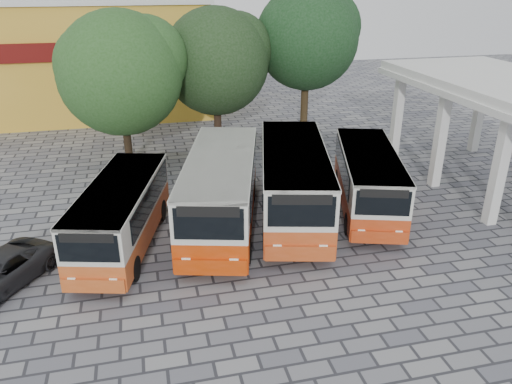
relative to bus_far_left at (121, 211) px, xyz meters
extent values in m
plane|color=#595A64|center=(7.36, -3.40, -1.51)|extent=(90.00, 90.00, 0.00)
cube|color=silver|center=(15.21, 7.10, 0.99)|extent=(0.45, 0.45, 5.00)
cube|color=silver|center=(20.51, 7.10, 0.99)|extent=(0.45, 0.45, 5.00)
cube|color=gold|center=(-3.64, 22.60, 2.49)|extent=(20.00, 10.00, 8.00)
cube|color=#590C0A|center=(-3.64, 17.50, 3.69)|extent=(20.00, 0.20, 1.20)
cube|color=silver|center=(-3.64, 22.60, 6.64)|extent=(20.40, 10.40, 0.30)
cube|color=#BD4C1A|center=(0.00, 0.01, -0.70)|extent=(3.95, 7.52, 0.95)
cube|color=beige|center=(0.00, 0.01, 0.44)|extent=(3.95, 7.52, 1.32)
cube|color=beige|center=(0.00, 0.01, 1.05)|extent=(3.99, 7.53, 0.11)
cube|color=black|center=(-1.10, 0.01, 0.45)|extent=(1.58, 5.76, 0.95)
cube|color=black|center=(1.10, 0.01, 0.45)|extent=(1.58, 5.76, 0.95)
cube|color=black|center=(0.00, -3.61, 0.45)|extent=(1.88, 0.55, 0.95)
cube|color=black|center=(0.00, -3.61, 0.83)|extent=(1.67, 0.50, 0.31)
cylinder|color=black|center=(-0.97, -2.33, -1.06)|extent=(0.25, 0.90, 0.90)
cylinder|color=black|center=(0.97, -2.33, -1.06)|extent=(0.25, 0.90, 0.90)
cylinder|color=black|center=(-0.97, 2.35, -1.06)|extent=(0.25, 0.90, 0.90)
cylinder|color=black|center=(0.97, 2.35, -1.06)|extent=(0.25, 0.90, 0.90)
cube|color=#B93102|center=(3.99, 0.73, -0.54)|extent=(4.72, 8.99, 1.13)
cube|color=beige|center=(3.99, 0.73, 0.82)|extent=(4.72, 8.99, 1.58)
cube|color=beige|center=(3.99, 0.73, 1.54)|extent=(4.77, 9.00, 0.13)
cube|color=black|center=(2.68, 0.73, 0.83)|extent=(1.88, 6.88, 1.13)
cube|color=black|center=(5.30, 0.73, 0.83)|extent=(1.88, 6.88, 1.13)
cube|color=black|center=(3.99, -3.60, 0.83)|extent=(2.25, 0.65, 1.13)
cube|color=black|center=(3.99, -3.60, 1.29)|extent=(1.99, 0.59, 0.37)
cylinder|color=black|center=(2.83, -2.07, -0.97)|extent=(0.30, 1.08, 1.08)
cylinder|color=black|center=(5.16, -2.07, -0.97)|extent=(0.30, 1.08, 1.08)
cylinder|color=black|center=(2.83, 3.53, -0.97)|extent=(0.30, 1.08, 1.08)
cylinder|color=black|center=(5.16, 3.53, -0.97)|extent=(0.30, 1.08, 1.08)
cube|color=#B64216|center=(7.16, 0.93, -0.53)|extent=(4.62, 9.04, 1.14)
cube|color=beige|center=(7.16, 0.93, 0.83)|extent=(4.62, 9.04, 1.59)
cube|color=beige|center=(7.16, 0.93, 1.56)|extent=(4.67, 9.05, 0.13)
cube|color=black|center=(5.84, 0.93, 0.85)|extent=(1.78, 6.95, 1.14)
cube|color=black|center=(8.48, 0.93, 0.85)|extent=(1.78, 6.95, 1.14)
cube|color=black|center=(7.16, -3.42, 0.85)|extent=(2.27, 0.61, 1.14)
cube|color=black|center=(7.16, -3.42, 1.30)|extent=(2.01, 0.56, 0.37)
cylinder|color=black|center=(5.99, -1.89, -0.97)|extent=(0.30, 1.08, 1.08)
cylinder|color=black|center=(8.33, -1.89, -0.97)|extent=(0.30, 1.08, 1.08)
cylinder|color=black|center=(5.99, 3.75, -0.97)|extent=(0.30, 1.08, 1.08)
cylinder|color=black|center=(8.33, 3.75, -0.97)|extent=(0.30, 1.08, 1.08)
cube|color=#B5360F|center=(10.61, 0.91, -0.66)|extent=(4.39, 7.83, 0.98)
cube|color=beige|center=(10.61, 0.91, 0.52)|extent=(4.39, 7.83, 1.38)
cube|color=beige|center=(10.61, 0.91, 1.15)|extent=(4.43, 7.84, 0.11)
cube|color=black|center=(9.47, 0.91, 0.53)|extent=(1.90, 5.92, 0.98)
cube|color=black|center=(11.76, 0.91, 0.53)|extent=(1.90, 5.92, 0.98)
cube|color=black|center=(10.61, -2.86, 0.53)|extent=(1.94, 0.65, 0.98)
cube|color=black|center=(10.61, -2.86, 0.93)|extent=(1.72, 0.59, 0.32)
cylinder|color=black|center=(9.60, -1.53, -1.04)|extent=(0.26, 0.94, 0.94)
cylinder|color=black|center=(11.63, -1.53, -1.04)|extent=(0.26, 0.94, 0.94)
cylinder|color=black|center=(9.60, 3.35, -1.04)|extent=(0.26, 0.94, 0.94)
cylinder|color=black|center=(11.63, 3.35, -1.04)|extent=(0.26, 0.94, 0.94)
cylinder|color=black|center=(0.24, 9.34, 0.42)|extent=(0.42, 0.42, 3.86)
sphere|color=#214919|center=(0.24, 9.34, 3.59)|extent=(6.50, 6.50, 6.50)
sphere|color=#214919|center=(1.54, 9.64, 4.24)|extent=(4.55, 4.55, 4.55)
sphere|color=#214919|center=(-0.90, 9.14, 4.07)|extent=(4.22, 4.22, 4.22)
cylinder|color=#37261A|center=(5.64, 11.58, 0.41)|extent=(0.46, 0.46, 3.85)
sphere|color=black|center=(5.64, 11.58, 3.65)|extent=(6.23, 6.23, 6.23)
sphere|color=black|center=(6.88, 11.88, 4.28)|extent=(4.36, 4.36, 4.36)
sphere|color=black|center=(4.55, 11.38, 4.12)|extent=(4.05, 4.05, 4.05)
cylinder|color=#40301B|center=(11.45, 12.35, 0.72)|extent=(0.47, 0.47, 4.47)
sphere|color=black|center=(11.45, 12.35, 4.74)|extent=(6.32, 6.32, 6.32)
sphere|color=black|center=(12.71, 12.65, 5.37)|extent=(4.42, 4.42, 4.42)
sphere|color=black|center=(10.35, 12.15, 5.21)|extent=(4.11, 4.11, 4.11)
camera|label=1|loc=(1.02, -17.88, 8.28)|focal=35.00mm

